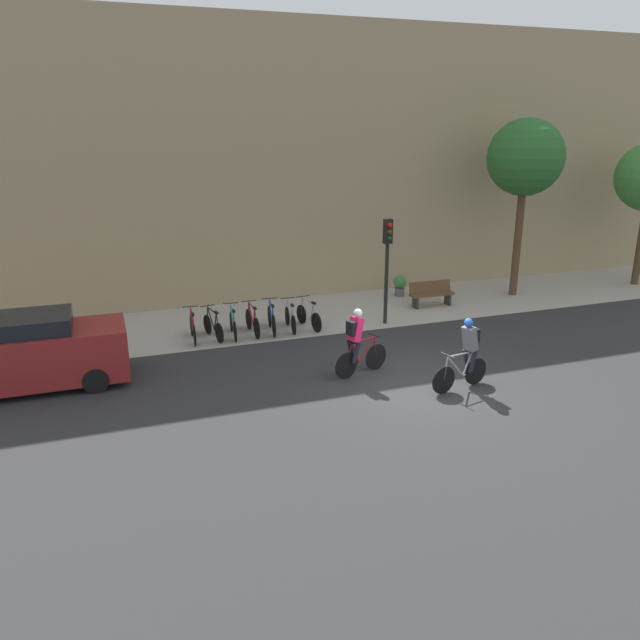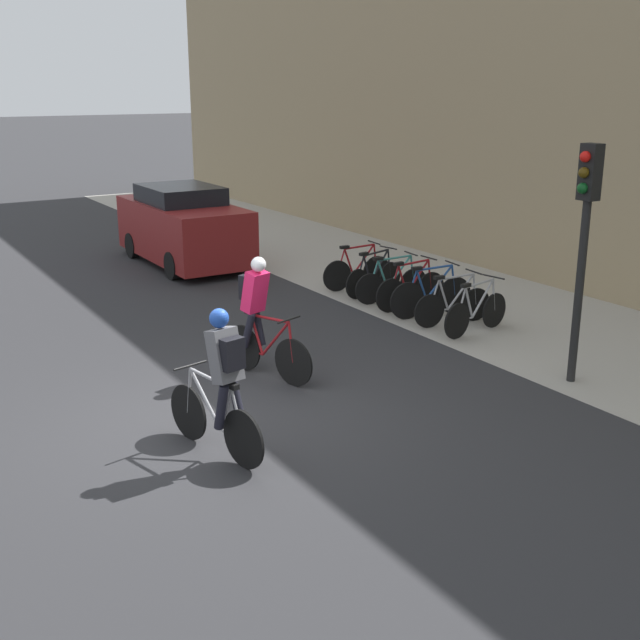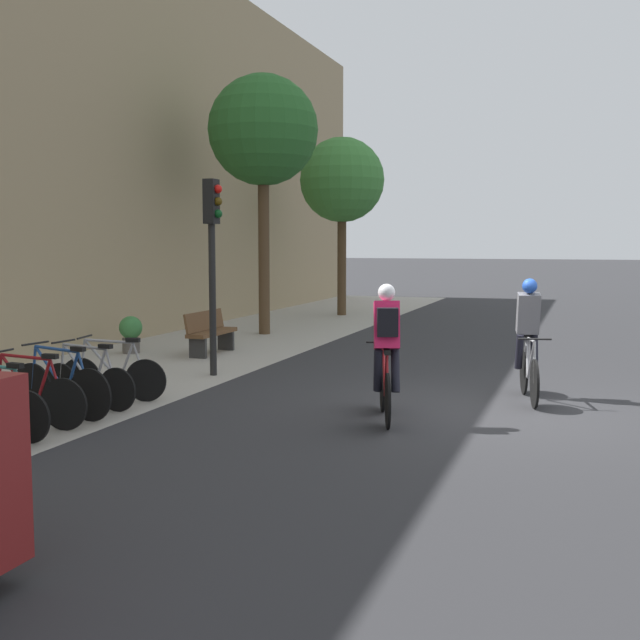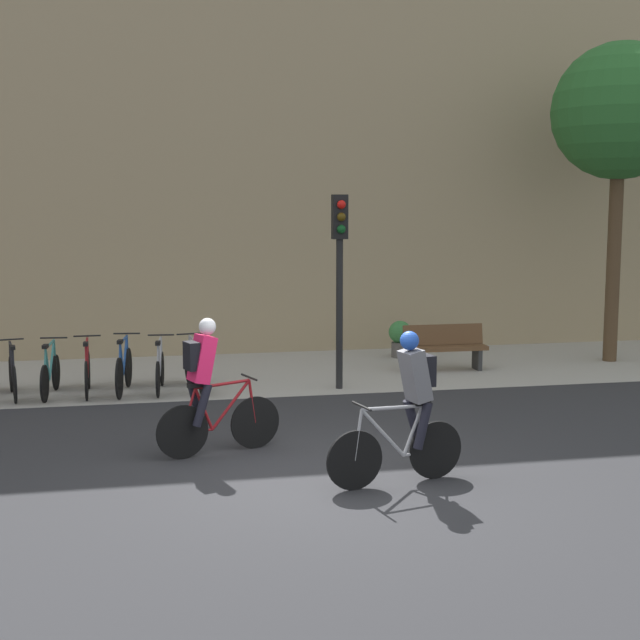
{
  "view_description": "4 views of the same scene",
  "coord_description": "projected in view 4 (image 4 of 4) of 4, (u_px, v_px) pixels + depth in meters",
  "views": [
    {
      "loc": [
        -7.19,
        -12.48,
        6.22
      ],
      "look_at": [
        -2.07,
        1.79,
        1.43
      ],
      "focal_mm": 35.0,
      "sensor_mm": 36.0,
      "label": 1
    },
    {
      "loc": [
        8.71,
        -3.83,
        4.17
      ],
      "look_at": [
        0.15,
        1.42,
        1.18
      ],
      "focal_mm": 45.0,
      "sensor_mm": 36.0,
      "label": 2
    },
    {
      "loc": [
        -11.16,
        -1.21,
        2.32
      ],
      "look_at": [
        -0.81,
        2.3,
        1.25
      ],
      "focal_mm": 45.0,
      "sensor_mm": 36.0,
      "label": 3
    },
    {
      "loc": [
        -2.09,
        -10.01,
        3.23
      ],
      "look_at": [
        0.48,
        2.54,
        1.55
      ],
      "focal_mm": 50.0,
      "sensor_mm": 36.0,
      "label": 4
    }
  ],
  "objects": [
    {
      "name": "cyclist_grey",
      "position": [
        410.0,
        403.0,
        10.28
      ],
      "size": [
        1.72,
        0.57,
        1.79
      ],
      "color": "black",
      "rests_on": "ground"
    },
    {
      "name": "parked_bike_3",
      "position": [
        87.0,
        372.0,
        15.14
      ],
      "size": [
        0.46,
        1.64,
        0.96
      ],
      "color": "black",
      "rests_on": "ground"
    },
    {
      "name": "potted_plant",
      "position": [
        400.0,
        337.0,
        18.79
      ],
      "size": [
        0.48,
        0.48,
        0.78
      ],
      "color": "#56514C",
      "rests_on": "ground"
    },
    {
      "name": "street_tree_0",
      "position": [
        620.0,
        113.0,
        17.77
      ],
      "size": [
        2.72,
        2.72,
        6.43
      ],
      "color": "#4C3823",
      "rests_on": "ground"
    },
    {
      "name": "parked_bike_1",
      "position": [
        13.0,
        375.0,
        14.9
      ],
      "size": [
        0.47,
        1.55,
        0.94
      ],
      "color": "black",
      "rests_on": "ground"
    },
    {
      "name": "ground",
      "position": [
        324.0,
        478.0,
        10.56
      ],
      "size": [
        200.0,
        200.0,
        0.0
      ],
      "primitive_type": "plane",
      "color": "#2B2B2D"
    },
    {
      "name": "parked_bike_5",
      "position": [
        160.0,
        370.0,
        15.39
      ],
      "size": [
        0.46,
        1.6,
        0.94
      ],
      "color": "black",
      "rests_on": "ground"
    },
    {
      "name": "kerb_strip",
      "position": [
        252.0,
        373.0,
        17.12
      ],
      "size": [
        44.0,
        4.5,
        0.01
      ],
      "primitive_type": "cube",
      "color": "#A39E93",
      "rests_on": "ground"
    },
    {
      "name": "building_facade",
      "position": [
        235.0,
        127.0,
        18.97
      ],
      "size": [
        44.0,
        0.6,
        9.68
      ],
      "primitive_type": "cube",
      "color": "#9E8966",
      "rests_on": "ground"
    },
    {
      "name": "cyclist_pink",
      "position": [
        207.0,
        383.0,
        11.4
      ],
      "size": [
        1.65,
        0.64,
        1.79
      ],
      "color": "black",
      "rests_on": "ground"
    },
    {
      "name": "traffic_light_pole",
      "position": [
        340.0,
        255.0,
        15.35
      ],
      "size": [
        0.26,
        0.3,
        3.39
      ],
      "color": "black",
      "rests_on": "ground"
    },
    {
      "name": "bench",
      "position": [
        445.0,
        347.0,
        17.3
      ],
      "size": [
        1.62,
        0.44,
        0.89
      ],
      "color": "brown",
      "rests_on": "ground"
    },
    {
      "name": "parked_bike_6",
      "position": [
        195.0,
        368.0,
        15.51
      ],
      "size": [
        0.46,
        1.62,
        0.95
      ],
      "color": "black",
      "rests_on": "ground"
    },
    {
      "name": "parked_bike_4",
      "position": [
        124.0,
        369.0,
        15.26
      ],
      "size": [
        0.46,
        1.7,
        0.98
      ],
      "color": "black",
      "rests_on": "ground"
    },
    {
      "name": "parked_bike_2",
      "position": [
        50.0,
        374.0,
        15.02
      ],
      "size": [
        0.46,
        1.63,
        0.94
      ],
      "color": "black",
      "rests_on": "ground"
    }
  ]
}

